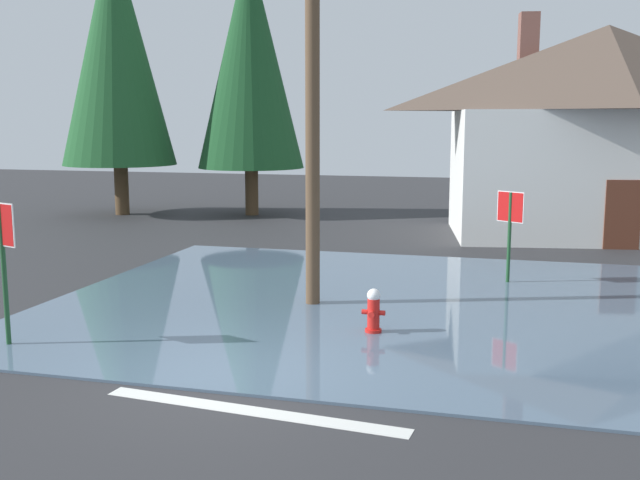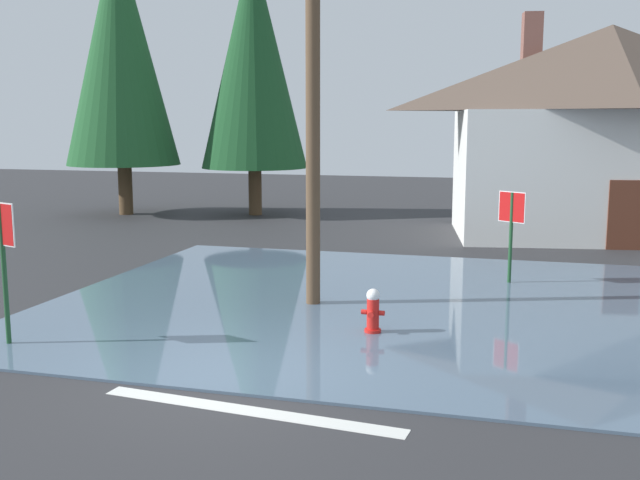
% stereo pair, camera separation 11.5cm
% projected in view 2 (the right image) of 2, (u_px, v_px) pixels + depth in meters
% --- Properties ---
extents(ground_plane, '(80.00, 80.00, 0.10)m').
position_uv_depth(ground_plane, '(220.00, 380.00, 10.69)').
color(ground_plane, '#2D2D30').
extents(flood_puddle, '(12.82, 10.96, 0.04)m').
position_uv_depth(flood_puddle, '(375.00, 303.00, 14.94)').
color(flood_puddle, '#4C6075').
rests_on(flood_puddle, ground).
extents(lane_stop_bar, '(4.15, 0.69, 0.01)m').
position_uv_depth(lane_stop_bar, '(249.00, 411.00, 9.42)').
color(lane_stop_bar, silver).
rests_on(lane_stop_bar, ground).
extents(stop_sign_near, '(0.66, 0.26, 2.36)m').
position_uv_depth(stop_sign_near, '(2.00, 245.00, 11.91)').
color(stop_sign_near, '#1E4C28').
rests_on(stop_sign_near, ground).
extents(fire_hydrant, '(0.40, 0.35, 0.81)m').
position_uv_depth(fire_hydrant, '(373.00, 312.00, 12.75)').
color(fire_hydrant, red).
rests_on(fire_hydrant, ground).
extents(utility_pole, '(1.60, 0.28, 7.95)m').
position_uv_depth(utility_pole, '(313.00, 94.00, 14.22)').
color(utility_pole, brown).
rests_on(utility_pole, ground).
extents(stop_sign_far, '(0.59, 0.40, 2.10)m').
position_uv_depth(stop_sign_far, '(512.00, 219.00, 16.55)').
color(stop_sign_far, '#1E4C28').
rests_on(stop_sign_far, ground).
extents(house, '(10.52, 6.90, 7.10)m').
position_uv_depth(house, '(607.00, 129.00, 23.23)').
color(house, silver).
rests_on(house, ground).
extents(pine_tree_tall_left, '(4.37, 4.37, 10.92)m').
position_uv_depth(pine_tree_tall_left, '(120.00, 48.00, 28.51)').
color(pine_tree_tall_left, '#4C3823').
rests_on(pine_tree_tall_left, ground).
extents(pine_tree_mid_left, '(4.12, 4.12, 10.30)m').
position_uv_depth(pine_tree_mid_left, '(253.00, 58.00, 28.43)').
color(pine_tree_mid_left, '#4C3823').
rests_on(pine_tree_mid_left, ground).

